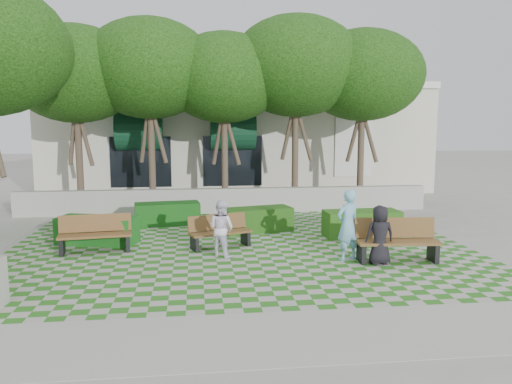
{
  "coord_description": "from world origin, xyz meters",
  "views": [
    {
      "loc": [
        -1.11,
        -11.9,
        3.26
      ],
      "look_at": [
        0.5,
        1.5,
        1.4
      ],
      "focal_mm": 35.0,
      "sensor_mm": 36.0,
      "label": 1
    }
  ],
  "objects": [
    {
      "name": "retaining_wall",
      "position": [
        0.0,
        6.2,
        0.45
      ],
      "size": [
        15.0,
        0.36,
        0.9
      ],
      "primitive_type": "cube",
      "color": "#9E9B93",
      "rests_on": "ground"
    },
    {
      "name": "person_dark",
      "position": [
        3.09,
        -1.01,
        0.69
      ],
      "size": [
        0.68,
        0.45,
        1.39
      ],
      "primitive_type": "imported",
      "rotation": [
        0.0,
        0.0,
        3.15
      ],
      "color": "black",
      "rests_on": "ground"
    },
    {
      "name": "tree_row",
      "position": [
        -1.86,
        5.95,
        5.18
      ],
      "size": [
        17.7,
        13.4,
        7.41
      ],
      "color": "#47382B",
      "rests_on": "ground"
    },
    {
      "name": "hedge_west",
      "position": [
        -3.82,
        1.83,
        0.37
      ],
      "size": [
        2.27,
        1.4,
        0.74
      ],
      "primitive_type": "cube",
      "rotation": [
        0.0,
        0.0,
        -0.28
      ],
      "color": "#155019",
      "rests_on": "ground"
    },
    {
      "name": "bench_mid",
      "position": [
        -0.53,
        1.03,
        0.41
      ],
      "size": [
        1.72,
        1.06,
        0.86
      ],
      "rotation": [
        0.0,
        0.0,
        0.34
      ],
      "color": "brown",
      "rests_on": "ground"
    },
    {
      "name": "person_white",
      "position": [
        -0.52,
        0.12,
        0.7
      ],
      "size": [
        0.86,
        0.84,
        1.4
      ],
      "primitive_type": "imported",
      "rotation": [
        0.0,
        0.0,
        2.45
      ],
      "color": "white",
      "rests_on": "ground"
    },
    {
      "name": "ground",
      "position": [
        0.0,
        0.0,
        0.0
      ],
      "size": [
        90.0,
        90.0,
        0.0
      ],
      "primitive_type": "plane",
      "color": "gray",
      "rests_on": "ground"
    },
    {
      "name": "sidewalk_south",
      "position": [
        0.0,
        -4.7,
        0.01
      ],
      "size": [
        16.0,
        2.0,
        0.01
      ],
      "primitive_type": "cube",
      "color": "#9E9B93",
      "rests_on": "ground"
    },
    {
      "name": "hedge_east",
      "position": [
        3.63,
        1.82,
        0.38
      ],
      "size": [
        2.19,
        0.94,
        0.76
      ],
      "primitive_type": "cube",
      "rotation": [
        0.0,
        0.0,
        0.04
      ],
      "color": "#225015",
      "rests_on": "ground"
    },
    {
      "name": "bench_west",
      "position": [
        -3.7,
        0.94,
        0.45
      ],
      "size": [
        1.86,
        0.82,
        0.94
      ],
      "rotation": [
        0.0,
        0.0,
        0.13
      ],
      "color": "brown",
      "rests_on": "ground"
    },
    {
      "name": "hedge_midright",
      "position": [
        0.7,
        2.85,
        0.36
      ],
      "size": [
        2.22,
        1.3,
        0.73
      ],
      "primitive_type": "cube",
      "rotation": [
        0.0,
        0.0,
        0.24
      ],
      "color": "#1C4612",
      "rests_on": "ground"
    },
    {
      "name": "hedge_midleft",
      "position": [
        -2.07,
        4.22,
        0.36
      ],
      "size": [
        2.14,
        1.09,
        0.72
      ],
      "primitive_type": "cube",
      "rotation": [
        0.0,
        0.0,
        0.13
      ],
      "color": "#124513",
      "rests_on": "ground"
    },
    {
      "name": "building",
      "position": [
        0.93,
        14.08,
        2.52
      ],
      "size": [
        18.0,
        8.92,
        5.15
      ],
      "color": "beige",
      "rests_on": "ground"
    },
    {
      "name": "bench_east",
      "position": [
        3.59,
        -0.81,
        0.49
      ],
      "size": [
        1.98,
        0.8,
        1.02
      ],
      "rotation": [
        0.0,
        0.0,
        -0.08
      ],
      "color": "brown",
      "rests_on": "ground"
    },
    {
      "name": "person_blue",
      "position": [
        2.46,
        -0.56,
        0.85
      ],
      "size": [
        0.73,
        0.61,
        1.71
      ],
      "primitive_type": "imported",
      "rotation": [
        0.0,
        0.0,
        3.53
      ],
      "color": "#78BBDA",
      "rests_on": "ground"
    },
    {
      "name": "lawn",
      "position": [
        0.0,
        1.0,
        0.01
      ],
      "size": [
        12.0,
        12.0,
        0.0
      ],
      "primitive_type": "plane",
      "color": "#2B721E",
      "rests_on": "ground"
    }
  ]
}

